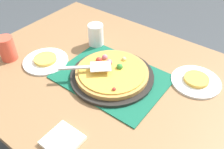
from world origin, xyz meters
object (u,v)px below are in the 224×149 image
Objects in this scene: pizza at (112,72)px; plate_far_right at (196,81)px; served_slice_left at (45,59)px; served_slice_right at (196,79)px; plate_near_left at (46,61)px; napkin_stack at (63,140)px; pizza_pan at (112,76)px; pizza_server at (90,67)px; cup_near at (7,48)px; cup_far at (96,35)px.

plate_far_right is at bearing 32.28° from pizza.
served_slice_left is 1.00× the size of served_slice_right.
plate_near_left is at bearing -154.82° from plate_far_right.
napkin_stack reaches higher than plate_near_left.
pizza_pan is 1.89× the size of pizza_server.
served_slice_right is at bearing 25.74° from cup_near.
plate_far_right is at bearing 25.18° from served_slice_left.
pizza_pan is at bearing 41.46° from pizza_server.
pizza_server is at bearing 8.37° from plate_near_left.
cup_far is at bearing 69.36° from plate_near_left.
napkin_stack is at bearing -61.10° from cup_far.
napkin_stack is (-0.25, -0.58, 0.00)m from plate_far_right.
served_slice_left is 0.92× the size of napkin_stack.
served_slice_right is at bearing 0.00° from plate_far_right.
plate_near_left is 0.20m from cup_near.
napkin_stack is (0.40, -0.27, -0.01)m from served_slice_left.
served_slice_left is at bearing 27.86° from cup_near.
plate_near_left is at bearing 27.86° from cup_near.
pizza_server reaches higher than napkin_stack.
pizza_pan is at bearing -147.41° from plate_far_right.
plate_far_right is 1.83× the size of cup_far.
cup_near is 0.45m from cup_far.
pizza_server is (0.16, -0.23, 0.01)m from cup_far.
plate_far_right is at bearing 66.60° from napkin_stack.
plate_far_right is 0.63m from napkin_stack.
pizza is at bearing 42.71° from pizza_server.
pizza_pan is 1.73× the size of plate_far_right.
pizza_pan is at bearing 20.93° from cup_near.
served_slice_right is (0.32, 0.20, 0.01)m from pizza_pan.
pizza_server reaches higher than plate_far_right.
plate_near_left is 2.00× the size of served_slice_left.
pizza is 1.50× the size of plate_near_left.
cup_far is 0.62m from napkin_stack.
plate_far_right is (0.32, 0.20, -0.01)m from pizza_pan.
cup_far reaches higher than napkin_stack.
served_slice_right is 0.55× the size of pizza_server.
cup_near is 0.45m from pizza_server.
plate_far_right is 0.01m from served_slice_right.
plate_far_right is 2.00× the size of served_slice_left.
napkin_stack is at bearing -79.88° from pizza_pan.
pizza reaches higher than served_slice_left.
pizza_pan reaches higher than plate_far_right.
pizza_pan is at bearing 17.18° from plate_near_left.
plate_far_right is 1.83× the size of cup_near.
pizza is at bearing 17.47° from served_slice_left.
napkin_stack is at bearing -79.67° from pizza.
pizza_server reaches higher than pizza.
pizza reaches higher than served_slice_right.
pizza_server is at bearing 114.28° from napkin_stack.
cup_far is (0.27, 0.36, 0.00)m from cup_near.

